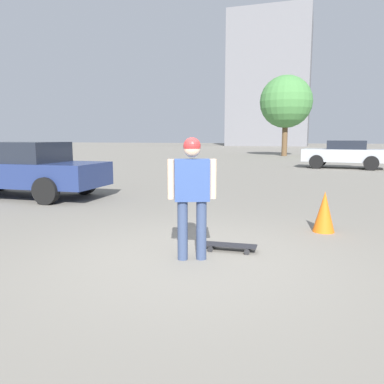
# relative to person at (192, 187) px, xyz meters

# --- Properties ---
(ground_plane) EXTENTS (220.00, 220.00, 0.00)m
(ground_plane) POSITION_rel_person_xyz_m (0.00, 0.00, -0.95)
(ground_plane) COLOR gray
(person) EXTENTS (0.35, 0.59, 1.58)m
(person) POSITION_rel_person_xyz_m (0.00, 0.00, 0.00)
(person) COLOR #38476B
(person) RESTS_ON ground_plane
(skateboard) EXTENTS (0.31, 0.76, 0.09)m
(skateboard) POSITION_rel_person_xyz_m (-0.51, 0.39, -0.88)
(skateboard) COLOR #232328
(skateboard) RESTS_ON ground_plane
(car_parked_near) EXTENTS (2.05, 4.77, 1.47)m
(car_parked_near) POSITION_rel_person_xyz_m (-3.57, -6.03, -0.19)
(car_parked_near) COLOR navy
(car_parked_near) RESTS_ON ground_plane
(car_parked_far) EXTENTS (2.28, 4.31, 1.45)m
(car_parked_far) POSITION_rel_person_xyz_m (-16.56, 2.99, -0.18)
(car_parked_far) COLOR #ADB2B7
(car_parked_far) RESTS_ON ground_plane
(building_block_distant) EXTENTS (15.56, 15.65, 25.90)m
(building_block_distant) POSITION_rel_person_xyz_m (-76.22, -7.73, 12.00)
(building_block_distant) COLOR slate
(building_block_distant) RESTS_ON ground_plane
(tree_distant) EXTENTS (4.50, 4.50, 6.93)m
(tree_distant) POSITION_rel_person_xyz_m (-29.54, -1.06, 3.71)
(tree_distant) COLOR brown
(tree_distant) RESTS_ON ground_plane
(traffic_cone) EXTENTS (0.36, 0.36, 0.69)m
(traffic_cone) POSITION_rel_person_xyz_m (-2.07, 1.67, -0.61)
(traffic_cone) COLOR orange
(traffic_cone) RESTS_ON ground_plane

